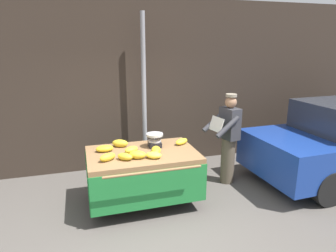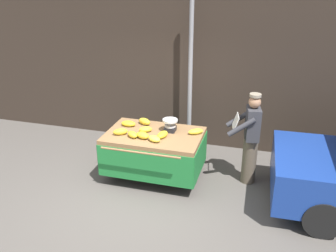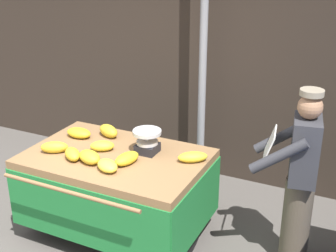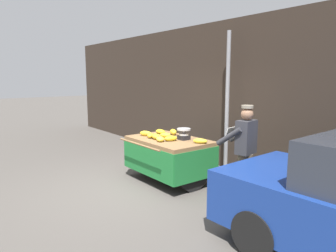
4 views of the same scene
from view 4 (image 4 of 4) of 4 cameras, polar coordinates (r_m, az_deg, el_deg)
name	(u,v)px [view 4 (image 4 of 4)]	position (r m, az deg, el deg)	size (l,w,h in m)	color
ground_plane	(131,189)	(6.32, -6.83, -11.36)	(60.00, 60.00, 0.00)	#514C47
back_wall	(227,95)	(7.70, 10.67, 5.50)	(16.00, 0.24, 3.49)	#332821
street_pole	(227,104)	(7.13, 10.71, 3.98)	(0.09, 0.09, 3.18)	gray
banana_cart	(169,150)	(6.58, 0.20, -4.31)	(1.76, 1.35, 0.91)	olive
weighing_scale	(184,134)	(6.44, 2.89, -1.46)	(0.28, 0.28, 0.24)	black
banana_bunch_0	(165,135)	(6.68, -0.49, -1.66)	(0.14, 0.24, 0.10)	yellow
banana_bunch_1	(173,132)	(6.97, 0.97, -1.08)	(0.14, 0.27, 0.13)	gold
banana_bunch_2	(146,133)	(6.85, -4.11, -1.34)	(0.12, 0.27, 0.11)	gold
banana_bunch_3	(150,135)	(6.63, -3.24, -1.72)	(0.13, 0.24, 0.11)	gold
banana_bunch_4	(200,141)	(6.11, 5.88, -2.73)	(0.13, 0.28, 0.10)	yellow
banana_bunch_5	(160,132)	(7.09, -1.39, -1.02)	(0.16, 0.28, 0.10)	gold
banana_bunch_6	(171,138)	(6.30, 0.49, -2.27)	(0.15, 0.28, 0.11)	gold
banana_bunch_7	(160,139)	(6.25, -1.42, -2.38)	(0.16, 0.24, 0.10)	yellow
banana_bunch_8	(156,136)	(6.48, -2.21, -1.91)	(0.16, 0.26, 0.12)	gold
vendor_person	(245,154)	(5.59, 13.79, -4.90)	(0.64, 0.59, 1.71)	brown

